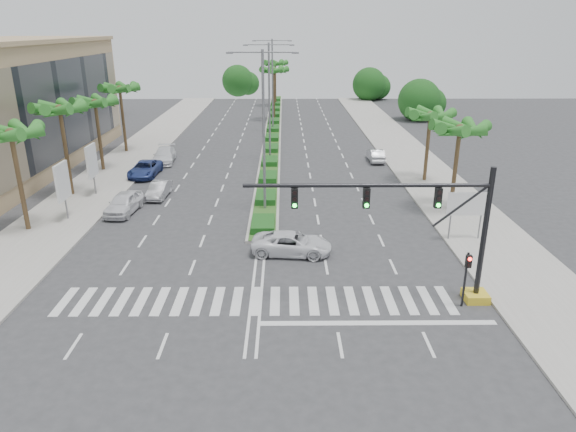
# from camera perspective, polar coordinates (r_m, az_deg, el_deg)

# --- Properties ---
(ground) EXTENTS (160.00, 160.00, 0.00)m
(ground) POSITION_cam_1_polar(r_m,az_deg,el_deg) (27.25, -3.58, -9.40)
(ground) COLOR #333335
(ground) RESTS_ON ground
(footpath_right) EXTENTS (6.00, 120.00, 0.15)m
(footpath_right) POSITION_cam_1_polar(r_m,az_deg,el_deg) (47.66, 16.30, 3.13)
(footpath_right) COLOR gray
(footpath_right) RESTS_ON ground
(footpath_left) EXTENTS (6.00, 120.00, 0.15)m
(footpath_left) POSITION_cam_1_polar(r_m,az_deg,el_deg) (48.60, -20.55, 2.97)
(footpath_left) COLOR gray
(footpath_left) RESTS_ON ground
(median) EXTENTS (2.20, 75.00, 0.20)m
(median) POSITION_cam_1_polar(r_m,az_deg,el_deg) (69.94, -1.70, 9.27)
(median) COLOR gray
(median) RESTS_ON ground
(median_grass) EXTENTS (1.80, 75.00, 0.04)m
(median_grass) POSITION_cam_1_polar(r_m,az_deg,el_deg) (69.92, -1.70, 9.36)
(median_grass) COLOR #25511C
(median_grass) RESTS_ON median
(signal_gantry) EXTENTS (12.60, 1.20, 7.20)m
(signal_gantry) POSITION_cam_1_polar(r_m,az_deg,el_deg) (26.83, 16.46, -2.52)
(signal_gantry) COLOR gold
(signal_gantry) RESTS_ON ground
(pedestrian_signal) EXTENTS (0.28, 0.36, 3.00)m
(pedestrian_signal) POSITION_cam_1_polar(r_m,az_deg,el_deg) (27.22, 19.24, -5.77)
(pedestrian_signal) COLOR black
(pedestrian_signal) RESTS_ON ground
(direction_sign) EXTENTS (2.70, 0.11, 3.40)m
(direction_sign) POSITION_cam_1_polar(r_m,az_deg,el_deg) (35.58, 19.30, 1.07)
(direction_sign) COLOR slate
(direction_sign) RESTS_ON ground
(billboard_near) EXTENTS (0.18, 2.10, 4.35)m
(billboard_near) POSITION_cam_1_polar(r_m,az_deg,el_deg) (40.45, -23.77, 3.48)
(billboard_near) COLOR slate
(billboard_near) RESTS_ON ground
(billboard_far) EXTENTS (0.18, 2.10, 4.35)m
(billboard_far) POSITION_cam_1_polar(r_m,az_deg,el_deg) (45.82, -20.98, 5.68)
(billboard_far) COLOR slate
(billboard_far) RESTS_ON ground
(palm_left_near) EXTENTS (4.57, 4.68, 7.55)m
(palm_left_near) POSITION_cam_1_polar(r_m,az_deg,el_deg) (38.74, -28.41, 7.79)
(palm_left_near) COLOR brown
(palm_left_near) RESTS_ON ground
(palm_left_mid) EXTENTS (4.57, 4.68, 7.95)m
(palm_left_mid) POSITION_cam_1_polar(r_m,az_deg,el_deg) (45.80, -24.01, 10.55)
(palm_left_mid) COLOR brown
(palm_left_mid) RESTS_ON ground
(palm_left_far) EXTENTS (4.57, 4.68, 7.35)m
(palm_left_far) POSITION_cam_1_polar(r_m,az_deg,el_deg) (53.25, -20.63, 11.50)
(palm_left_far) COLOR brown
(palm_left_far) RESTS_ON ground
(palm_left_end) EXTENTS (4.57, 4.68, 7.75)m
(palm_left_end) POSITION_cam_1_polar(r_m,az_deg,el_deg) (60.73, -18.18, 13.09)
(palm_left_end) COLOR brown
(palm_left_end) RESTS_ON ground
(palm_right_near) EXTENTS (4.57, 4.68, 7.05)m
(palm_right_near) POSITION_cam_1_polar(r_m,az_deg,el_deg) (40.48, 18.53, 8.91)
(palm_right_near) COLOR brown
(palm_right_near) RESTS_ON ground
(palm_right_far) EXTENTS (4.57, 4.68, 6.75)m
(palm_right_far) POSITION_cam_1_polar(r_m,az_deg,el_deg) (48.05, 15.52, 10.52)
(palm_right_far) COLOR brown
(palm_right_far) RESTS_ON ground
(palm_median_a) EXTENTS (4.57, 4.68, 8.05)m
(palm_median_a) POSITION_cam_1_polar(r_m,az_deg,el_deg) (78.90, -1.60, 15.71)
(palm_median_a) COLOR brown
(palm_median_a) RESTS_ON ground
(palm_median_b) EXTENTS (4.57, 4.68, 8.05)m
(palm_median_b) POSITION_cam_1_polar(r_m,az_deg,el_deg) (93.86, -1.43, 16.45)
(palm_median_b) COLOR brown
(palm_median_b) RESTS_ON ground
(streetlight_near) EXTENTS (5.10, 0.25, 12.00)m
(streetlight_near) POSITION_cam_1_polar(r_m,az_deg,el_deg) (38.25, -2.73, 10.23)
(streetlight_near) COLOR slate
(streetlight_near) RESTS_ON ground
(streetlight_mid) EXTENTS (5.10, 0.25, 12.00)m
(streetlight_mid) POSITION_cam_1_polar(r_m,az_deg,el_deg) (54.07, -2.09, 13.20)
(streetlight_mid) COLOR slate
(streetlight_mid) RESTS_ON ground
(streetlight_far) EXTENTS (5.10, 0.25, 12.00)m
(streetlight_far) POSITION_cam_1_polar(r_m,az_deg,el_deg) (69.97, -1.74, 14.82)
(streetlight_far) COLOR slate
(streetlight_far) RESTS_ON ground
(car_parked_a) EXTENTS (2.30, 4.79, 1.58)m
(car_parked_a) POSITION_cam_1_polar(r_m,az_deg,el_deg) (41.24, -17.78, 1.38)
(car_parked_a) COLOR silver
(car_parked_a) RESTS_ON ground
(car_parked_b) EXTENTS (1.54, 3.98, 1.29)m
(car_parked_b) POSITION_cam_1_polar(r_m,az_deg,el_deg) (44.35, -14.13, 2.85)
(car_parked_b) COLOR #A2A1A6
(car_parked_b) RESTS_ON ground
(car_parked_c) EXTENTS (2.50, 5.20, 1.43)m
(car_parked_c) POSITION_cam_1_polar(r_m,az_deg,el_deg) (51.05, -15.60, 5.07)
(car_parked_c) COLOR navy
(car_parked_c) RESTS_ON ground
(car_parked_d) EXTENTS (2.52, 5.35, 1.51)m
(car_parked_d) POSITION_cam_1_polar(r_m,az_deg,el_deg) (55.87, -13.58, 6.57)
(car_parked_d) COLOR silver
(car_parked_d) RESTS_ON ground
(car_crossing) EXTENTS (5.22, 2.83, 1.39)m
(car_crossing) POSITION_cam_1_polar(r_m,az_deg,el_deg) (32.22, 0.42, -3.08)
(car_crossing) COLOR white
(car_crossing) RESTS_ON ground
(car_right) EXTENTS (1.42, 4.07, 1.34)m
(car_right) POSITION_cam_1_polar(r_m,az_deg,el_deg) (55.54, 9.73, 6.68)
(car_right) COLOR #BDBCC2
(car_right) RESTS_ON ground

